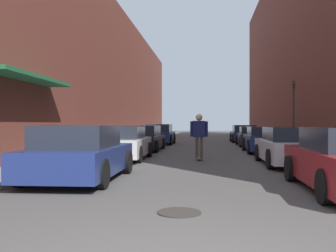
{
  "coord_description": "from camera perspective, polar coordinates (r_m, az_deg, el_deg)",
  "views": [
    {
      "loc": [
        0.13,
        -3.19,
        1.41
      ],
      "look_at": [
        -1.29,
        10.74,
        1.33
      ],
      "focal_mm": 40.0,
      "sensor_mm": 36.0,
      "label": 1
    }
  ],
  "objects": [
    {
      "name": "ground",
      "position": [
        22.52,
        5.49,
        -3.26
      ],
      "size": [
        106.09,
        106.09,
        0.0
      ],
      "primitive_type": "plane",
      "color": "#4C4947"
    },
    {
      "name": "manhole_cover",
      "position": [
        6.08,
        1.72,
        -13.03
      ],
      "size": [
        0.7,
        0.7,
        0.02
      ],
      "color": "#332D28",
      "rests_on": "ground"
    },
    {
      "name": "skateboarder",
      "position": [
        14.57,
        4.75,
        -0.87
      ],
      "size": [
        0.69,
        0.78,
        1.79
      ],
      "color": "brown",
      "rests_on": "ground"
    },
    {
      "name": "curb_strip_right",
      "position": [
        27.78,
        16.06,
        -2.46
      ],
      "size": [
        1.8,
        48.22,
        0.12
      ],
      "color": "gray",
      "rests_on": "ground"
    },
    {
      "name": "parked_car_right_2",
      "position": [
        18.98,
        14.59,
        -2.04
      ],
      "size": [
        1.97,
        4.09,
        1.27
      ],
      "color": "navy",
      "rests_on": "ground"
    },
    {
      "name": "parked_car_left_1",
      "position": [
        14.83,
        -7.08,
        -2.7
      ],
      "size": [
        2.0,
        4.08,
        1.3
      ],
      "color": "silver",
      "rests_on": "ground"
    },
    {
      "name": "parked_car_left_0",
      "position": [
        9.67,
        -13.32,
        -4.17
      ],
      "size": [
        2.05,
        4.18,
        1.37
      ],
      "color": "navy",
      "rests_on": "ground"
    },
    {
      "name": "traffic_light",
      "position": [
        23.06,
        18.58,
        2.88
      ],
      "size": [
        0.16,
        0.22,
        3.8
      ],
      "color": "#2D2D2D",
      "rests_on": "curb_strip_right"
    },
    {
      "name": "building_row_left",
      "position": [
        28.68,
        -10.69,
        7.34
      ],
      "size": [
        4.9,
        48.22,
        9.82
      ],
      "color": "brown",
      "rests_on": "ground"
    },
    {
      "name": "parked_car_left_3",
      "position": [
        25.73,
        -1.25,
        -1.31
      ],
      "size": [
        1.9,
        4.26,
        1.39
      ],
      "color": "navy",
      "rests_on": "ground"
    },
    {
      "name": "parked_car_right_4",
      "position": [
        29.23,
        11.47,
        -1.19
      ],
      "size": [
        1.96,
        3.96,
        1.32
      ],
      "color": "navy",
      "rests_on": "ground"
    },
    {
      "name": "parked_car_right_3",
      "position": [
        24.43,
        12.82,
        -1.59
      ],
      "size": [
        1.97,
        4.58,
        1.22
      ],
      "color": "#232326",
      "rests_on": "ground"
    },
    {
      "name": "curb_strip_left",
      "position": [
        27.82,
        -4.94,
        -2.45
      ],
      "size": [
        1.8,
        48.22,
        0.12
      ],
      "color": "gray",
      "rests_on": "ground"
    },
    {
      "name": "parked_car_left_2",
      "position": [
        19.83,
        -3.92,
        -1.93
      ],
      "size": [
        2.03,
        4.68,
        1.32
      ],
      "color": "black",
      "rests_on": "ground"
    },
    {
      "name": "building_row_right",
      "position": [
        29.05,
        21.86,
        12.49
      ],
      "size": [
        4.9,
        48.22,
        15.08
      ],
      "color": "brown",
      "rests_on": "ground"
    },
    {
      "name": "parked_car_right_1",
      "position": [
        13.44,
        18.26,
        -3.02
      ],
      "size": [
        2.02,
        4.27,
        1.3
      ],
      "color": "silver",
      "rests_on": "ground"
    }
  ]
}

